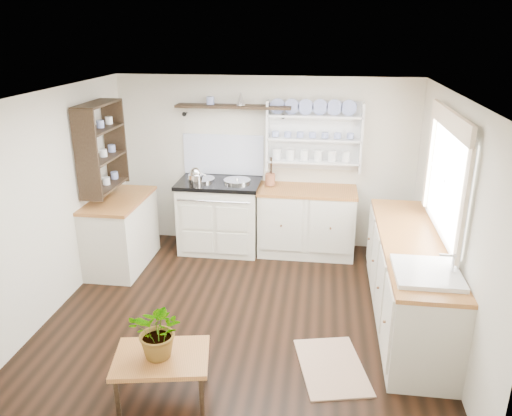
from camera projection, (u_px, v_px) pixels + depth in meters
name	position (u px, v px, depth m)	size (l,w,h in m)	color
floor	(243.00, 311.00, 5.38)	(4.00, 3.80, 0.01)	black
wall_back	(265.00, 163.00, 6.75)	(4.00, 0.02, 2.30)	beige
wall_right	(450.00, 221.00, 4.73)	(0.02, 3.80, 2.30)	beige
wall_left	(55.00, 202.00, 5.24)	(0.02, 3.80, 2.30)	beige
ceiling	(241.00, 94.00, 4.59)	(4.00, 3.80, 0.01)	white
window	(447.00, 175.00, 4.73)	(0.08, 1.55, 1.22)	white
aga_cooker	(220.00, 215.00, 6.74)	(1.08, 0.75, 1.00)	silver
back_cabinets	(307.00, 220.00, 6.63)	(1.27, 0.63, 0.90)	beige
right_cabinets	(408.00, 279.00, 5.09)	(0.62, 2.43, 0.90)	beige
belfast_sink	(425.00, 285.00, 4.28)	(0.55, 0.60, 0.45)	white
left_cabinets	(121.00, 231.00, 6.28)	(0.62, 1.13, 0.90)	beige
plate_rack	(314.00, 135.00, 6.50)	(1.20, 0.22, 0.90)	white
high_shelf	(233.00, 107.00, 6.43)	(1.50, 0.29, 0.16)	black
left_shelving	(101.00, 146.00, 5.92)	(0.28, 0.80, 1.05)	black
kettle	(196.00, 177.00, 6.48)	(0.20, 0.20, 0.24)	silver
utensil_crock	(270.00, 179.00, 6.59)	(0.13, 0.13, 0.15)	#975637
center_table	(162.00, 361.00, 4.01)	(0.84, 0.67, 0.41)	brown
potted_plant	(159.00, 331.00, 3.91)	(0.43, 0.37, 0.47)	#3F7233
floor_rug	(332.00, 367.00, 4.49)	(0.55, 0.85, 0.02)	#947056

